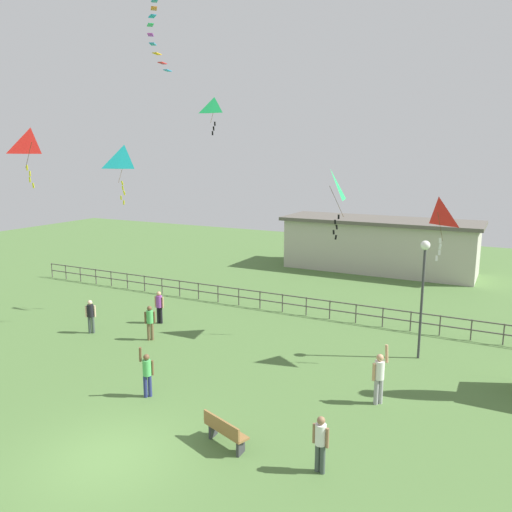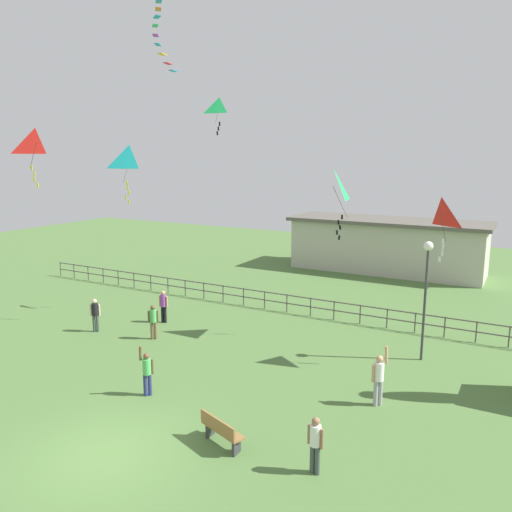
{
  "view_description": "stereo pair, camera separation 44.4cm",
  "coord_description": "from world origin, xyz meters",
  "px_view_note": "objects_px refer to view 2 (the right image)",
  "views": [
    {
      "loc": [
        9.13,
        -9.06,
        7.91
      ],
      "look_at": [
        1.5,
        5.77,
        4.63
      ],
      "focal_mm": 35.64,
      "sensor_mm": 36.0,
      "label": 1
    },
    {
      "loc": [
        9.52,
        -8.86,
        7.91
      ],
      "look_at": [
        1.5,
        5.77,
        4.63
      ],
      "focal_mm": 35.64,
      "sensor_mm": 36.0,
      "label": 2
    }
  ],
  "objects_px": {
    "person_3": "(315,441)",
    "person_5": "(163,304)",
    "person_1": "(95,313)",
    "kite_3": "(36,144)",
    "person_4": "(147,371)",
    "lamppost": "(427,276)",
    "kite_2": "(130,160)",
    "person_2": "(153,320)",
    "kite_0": "(333,188)",
    "kite_1": "(219,108)",
    "kite_5": "(441,215)",
    "person_0": "(379,376)",
    "park_bench": "(221,430)"
  },
  "relations": [
    {
      "from": "person_3",
      "to": "person_5",
      "type": "distance_m",
      "value": 13.34
    },
    {
      "from": "person_1",
      "to": "kite_3",
      "type": "xyz_separation_m",
      "value": [
        0.6,
        -2.9,
        7.48
      ]
    },
    {
      "from": "person_4",
      "to": "kite_3",
      "type": "height_order",
      "value": "kite_3"
    },
    {
      "from": "lamppost",
      "to": "person_1",
      "type": "relative_size",
      "value": 3.07
    },
    {
      "from": "person_3",
      "to": "lamppost",
      "type": "bearing_deg",
      "value": 84.21
    },
    {
      "from": "person_5",
      "to": "kite_2",
      "type": "xyz_separation_m",
      "value": [
        -1.27,
        -0.48,
        6.83
      ]
    },
    {
      "from": "person_4",
      "to": "kite_2",
      "type": "distance_m",
      "value": 10.64
    },
    {
      "from": "person_2",
      "to": "kite_0",
      "type": "height_order",
      "value": "kite_0"
    },
    {
      "from": "person_4",
      "to": "kite_2",
      "type": "xyz_separation_m",
      "value": [
        -5.67,
        5.84,
        6.86
      ]
    },
    {
      "from": "lamppost",
      "to": "person_5",
      "type": "relative_size",
      "value": 3.01
    },
    {
      "from": "kite_1",
      "to": "kite_3",
      "type": "xyz_separation_m",
      "value": [
        -2.75,
        -8.39,
        -1.83
      ]
    },
    {
      "from": "kite_2",
      "to": "kite_5",
      "type": "xyz_separation_m",
      "value": [
        13.6,
        0.97,
        -1.87
      ]
    },
    {
      "from": "person_0",
      "to": "person_1",
      "type": "bearing_deg",
      "value": 176.79
    },
    {
      "from": "person_0",
      "to": "kite_0",
      "type": "height_order",
      "value": "kite_0"
    },
    {
      "from": "person_4",
      "to": "person_5",
      "type": "bearing_deg",
      "value": 124.85
    },
    {
      "from": "park_bench",
      "to": "person_0",
      "type": "relative_size",
      "value": 0.77
    },
    {
      "from": "person_1",
      "to": "kite_5",
      "type": "bearing_deg",
      "value": 12.04
    },
    {
      "from": "person_5",
      "to": "kite_1",
      "type": "relative_size",
      "value": 0.91
    },
    {
      "from": "kite_2",
      "to": "kite_3",
      "type": "bearing_deg",
      "value": -90.32
    },
    {
      "from": "person_0",
      "to": "kite_3",
      "type": "xyz_separation_m",
      "value": [
        -12.67,
        -2.15,
        7.37
      ]
    },
    {
      "from": "person_4",
      "to": "kite_5",
      "type": "height_order",
      "value": "kite_5"
    },
    {
      "from": "kite_5",
      "to": "park_bench",
      "type": "bearing_deg",
      "value": -116.86
    },
    {
      "from": "person_3",
      "to": "kite_5",
      "type": "height_order",
      "value": "kite_5"
    },
    {
      "from": "kite_1",
      "to": "kite_3",
      "type": "height_order",
      "value": "kite_1"
    },
    {
      "from": "person_1",
      "to": "kite_1",
      "type": "relative_size",
      "value": 0.89
    },
    {
      "from": "person_5",
      "to": "park_bench",
      "type": "bearing_deg",
      "value": -43.14
    },
    {
      "from": "person_4",
      "to": "kite_5",
      "type": "relative_size",
      "value": 0.75
    },
    {
      "from": "person_5",
      "to": "kite_5",
      "type": "relative_size",
      "value": 0.67
    },
    {
      "from": "person_3",
      "to": "person_4",
      "type": "xyz_separation_m",
      "value": [
        -6.56,
        1.28,
        0.0
      ]
    },
    {
      "from": "person_4",
      "to": "kite_0",
      "type": "xyz_separation_m",
      "value": [
        3.34,
        8.26,
        5.72
      ]
    },
    {
      "from": "person_5",
      "to": "kite_3",
      "type": "relative_size",
      "value": 0.72
    },
    {
      "from": "lamppost",
      "to": "kite_2",
      "type": "relative_size",
      "value": 1.81
    },
    {
      "from": "park_bench",
      "to": "kite_2",
      "type": "xyz_separation_m",
      "value": [
        -9.46,
        7.2,
        7.28
      ]
    },
    {
      "from": "person_2",
      "to": "kite_3",
      "type": "relative_size",
      "value": 0.71
    },
    {
      "from": "kite_3",
      "to": "kite_5",
      "type": "relative_size",
      "value": 0.93
    },
    {
      "from": "person_5",
      "to": "kite_3",
      "type": "bearing_deg",
      "value": -103.39
    },
    {
      "from": "person_1",
      "to": "person_3",
      "type": "relative_size",
      "value": 1.01
    },
    {
      "from": "person_3",
      "to": "kite_3",
      "type": "xyz_separation_m",
      "value": [
        -12.26,
        2.16,
        7.49
      ]
    },
    {
      "from": "kite_5",
      "to": "lamppost",
      "type": "bearing_deg",
      "value": 121.81
    },
    {
      "from": "person_5",
      "to": "kite_5",
      "type": "xyz_separation_m",
      "value": [
        12.33,
        0.49,
        4.96
      ]
    },
    {
      "from": "person_2",
      "to": "person_0",
      "type": "bearing_deg",
      "value": -7.01
    },
    {
      "from": "kite_5",
      "to": "kite_2",
      "type": "bearing_deg",
      "value": -175.91
    },
    {
      "from": "park_bench",
      "to": "person_4",
      "type": "xyz_separation_m",
      "value": [
        -3.8,
        1.36,
        0.42
      ]
    },
    {
      "from": "person_1",
      "to": "lamppost",
      "type": "bearing_deg",
      "value": 15.43
    },
    {
      "from": "person_1",
      "to": "person_0",
      "type": "bearing_deg",
      "value": -3.21
    },
    {
      "from": "kite_1",
      "to": "person_0",
      "type": "bearing_deg",
      "value": -32.14
    },
    {
      "from": "kite_0",
      "to": "kite_1",
      "type": "bearing_deg",
      "value": 170.89
    },
    {
      "from": "person_3",
      "to": "kite_3",
      "type": "relative_size",
      "value": 0.7
    },
    {
      "from": "person_0",
      "to": "kite_0",
      "type": "relative_size",
      "value": 0.68
    },
    {
      "from": "park_bench",
      "to": "person_1",
      "type": "height_order",
      "value": "person_1"
    }
  ]
}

